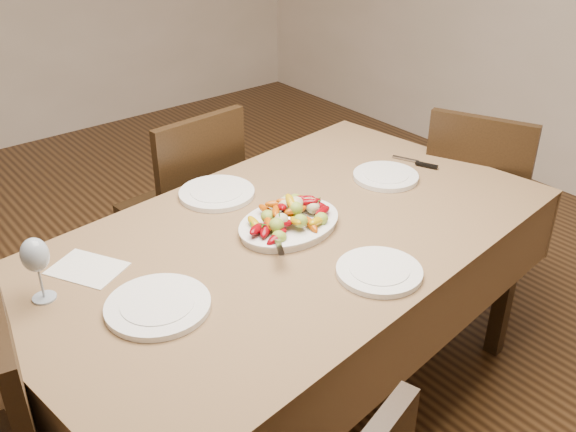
% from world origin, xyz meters
% --- Properties ---
extents(floor, '(6.00, 6.00, 0.00)m').
position_xyz_m(floor, '(0.00, 0.00, 0.00)').
color(floor, '#3C2512').
rests_on(floor, ground).
extents(dining_table, '(1.96, 1.26, 0.76)m').
position_xyz_m(dining_table, '(0.03, -0.21, 0.38)').
color(dining_table, brown).
rests_on(dining_table, ground).
extents(chair_far, '(0.45, 0.45, 0.95)m').
position_xyz_m(chair_far, '(0.09, 0.62, 0.47)').
color(chair_far, black).
rests_on(chair_far, ground).
extents(chair_right, '(0.55, 0.55, 0.95)m').
position_xyz_m(chair_right, '(1.15, -0.19, 0.47)').
color(chair_right, black).
rests_on(chair_right, ground).
extents(serving_platter, '(0.39, 0.31, 0.02)m').
position_xyz_m(serving_platter, '(0.05, -0.19, 0.77)').
color(serving_platter, white).
rests_on(serving_platter, dining_table).
extents(roasted_vegetables, '(0.32, 0.24, 0.09)m').
position_xyz_m(roasted_vegetables, '(0.05, -0.19, 0.83)').
color(roasted_vegetables, '#6D0208').
rests_on(roasted_vegetables, serving_platter).
extents(serving_spoon, '(0.27, 0.20, 0.03)m').
position_xyz_m(serving_spoon, '(-0.01, -0.23, 0.81)').
color(serving_spoon, '#9EA0A8').
rests_on(serving_spoon, serving_platter).
extents(plate_left, '(0.29, 0.29, 0.02)m').
position_xyz_m(plate_left, '(-0.50, -0.30, 0.77)').
color(plate_left, white).
rests_on(plate_left, dining_table).
extents(plate_right, '(0.25, 0.25, 0.02)m').
position_xyz_m(plate_right, '(0.58, -0.13, 0.77)').
color(plate_right, white).
rests_on(plate_right, dining_table).
extents(plate_far, '(0.27, 0.27, 0.02)m').
position_xyz_m(plate_far, '(-0.00, 0.16, 0.77)').
color(plate_far, white).
rests_on(plate_far, dining_table).
extents(plate_near, '(0.25, 0.25, 0.02)m').
position_xyz_m(plate_near, '(0.09, -0.56, 0.77)').
color(plate_near, white).
rests_on(plate_near, dining_table).
extents(wine_glass, '(0.08, 0.08, 0.20)m').
position_xyz_m(wine_glass, '(-0.72, -0.06, 0.86)').
color(wine_glass, '#8C99A5').
rests_on(wine_glass, dining_table).
extents(menu_card, '(0.23, 0.26, 0.00)m').
position_xyz_m(menu_card, '(-0.57, 0.01, 0.76)').
color(menu_card, silver).
rests_on(menu_card, dining_table).
extents(table_knife, '(0.09, 0.19, 0.01)m').
position_xyz_m(table_knife, '(0.77, -0.11, 0.76)').
color(table_knife, '#9EA0A8').
rests_on(table_knife, dining_table).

